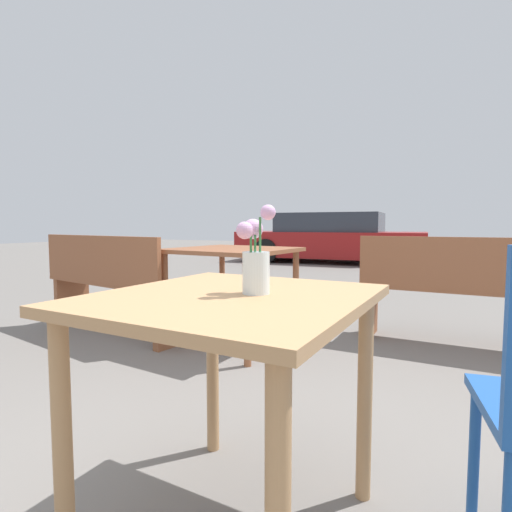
# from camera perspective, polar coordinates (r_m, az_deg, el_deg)

# --- Properties ---
(table_front) EXTENTS (0.78, 0.84, 0.74)m
(table_front) POSITION_cam_1_polar(r_m,az_deg,el_deg) (1.20, -3.37, -10.98)
(table_front) COLOR tan
(table_front) RESTS_ON ground_plane
(flower_vase) EXTENTS (0.11, 0.12, 0.26)m
(flower_vase) POSITION_cam_1_polar(r_m,az_deg,el_deg) (1.16, -0.09, -0.84)
(flower_vase) COLOR silver
(flower_vase) RESTS_ON table_front
(bench_near) EXTENTS (1.47, 0.39, 0.85)m
(bench_near) POSITION_cam_1_polar(r_m,az_deg,el_deg) (3.40, 27.10, -4.24)
(bench_near) COLOR brown
(bench_near) RESTS_ON ground_plane
(bench_middle) EXTENTS (1.59, 0.63, 0.85)m
(bench_middle) POSITION_cam_1_polar(r_m,az_deg,el_deg) (3.64, -20.40, -3.39)
(bench_middle) COLOR brown
(bench_middle) RESTS_ON ground_plane
(table_back) EXTENTS (0.94, 0.92, 0.76)m
(table_back) POSITION_cam_1_polar(r_m,az_deg,el_deg) (3.11, -3.35, -0.90)
(table_back) COLOR brown
(table_back) RESTS_ON ground_plane
(parked_car) EXTENTS (4.65, 2.10, 1.24)m
(parked_car) POSITION_cam_1_polar(r_m,az_deg,el_deg) (10.33, 10.57, 2.45)
(parked_car) COLOR maroon
(parked_car) RESTS_ON ground_plane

